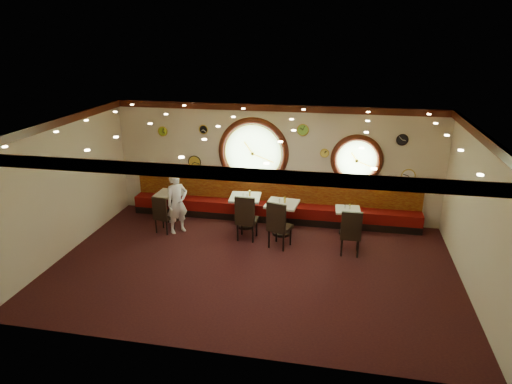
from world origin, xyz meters
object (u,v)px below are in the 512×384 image
condiment_d_salt (345,206)px  condiment_d_pepper (350,207)px  table_a (170,203)px  condiment_c_bottle (285,199)px  condiment_b_salt (243,195)px  condiment_c_pepper (284,201)px  chair_c (278,222)px  condiment_a_pepper (169,192)px  condiment_a_salt (168,190)px  condiment_d_bottle (350,206)px  waiter (177,203)px  table_d (347,218)px  condiment_b_pepper (247,195)px  chair_d (351,230)px  condiment_c_salt (279,201)px  table_c (282,215)px  condiment_a_bottle (173,190)px  table_b (245,208)px  condiment_b_bottle (250,193)px  chair_b (246,215)px  chair_a (162,212)px

condiment_d_salt → condiment_d_pepper: 0.12m
table_a → condiment_c_bottle: size_ratio=4.38×
condiment_c_bottle → condiment_d_pepper: bearing=11.6°
condiment_d_salt → table_a: bearing=-179.2°
condiment_b_salt → condiment_c_pepper: size_ratio=1.00×
chair_c → condiment_a_pepper: 3.42m
condiment_a_salt → condiment_d_bottle: bearing=-0.5°
waiter → condiment_d_salt: bearing=-36.9°
table_d → condiment_b_pepper: bearing=-177.7°
table_d → chair_d: 1.25m
table_a → condiment_c_salt: (3.12, -0.35, 0.42)m
table_a → condiment_a_pepper: (-0.01, -0.02, 0.34)m
table_c → condiment_a_pepper: 3.22m
condiment_a_bottle → table_b: bearing=-2.7°
table_d → condiment_d_pepper: (0.04, 0.01, 0.30)m
condiment_c_salt → condiment_d_salt: (1.66, 0.42, -0.18)m
condiment_b_salt → condiment_c_salt: size_ratio=0.88×
table_d → chair_d: bearing=-86.3°
condiment_b_salt → condiment_b_pepper: size_ratio=1.00×
condiment_b_bottle → condiment_d_bottle: (2.63, 0.07, -0.19)m
condiment_d_bottle → condiment_d_salt: bearing=172.3°
condiment_a_pepper → table_c: bearing=-5.8°
chair_b → condiment_c_pepper: size_ratio=8.37×
chair_a → chair_b: 2.24m
condiment_c_pepper → condiment_d_salt: bearing=14.4°
table_b → condiment_c_pepper: 1.17m
chair_a → condiment_d_pepper: chair_a is taller
condiment_a_pepper → condiment_c_salt: bearing=-6.0°
condiment_a_pepper → condiment_b_bottle: bearing=0.1°
table_c → table_d: size_ratio=1.26×
waiter → condiment_d_pepper: bearing=-37.7°
condiment_a_salt → condiment_c_pepper: size_ratio=1.22×
table_c → chair_d: 1.96m
condiment_a_pepper → condiment_b_pepper: size_ratio=1.05×
chair_c → condiment_b_salt: (-1.12, 1.11, 0.23)m
condiment_a_pepper → condiment_c_pepper: bearing=-5.4°
chair_c → condiment_a_pepper: size_ratio=7.95×
chair_c → condiment_a_bottle: 3.36m
condiment_c_pepper → condiment_c_bottle: bearing=37.9°
chair_d → condiment_c_salt: size_ratio=7.00×
table_a → table_c: size_ratio=0.92×
table_d → condiment_a_salt: bearing=178.9°
condiment_a_pepper → condiment_b_pepper: 2.22m
condiment_c_pepper → condiment_c_bottle: size_ratio=0.49×
table_c → condiment_a_salt: 3.30m
table_d → condiment_a_pepper: 4.88m
condiment_d_salt → waiter: 4.37m
chair_d → condiment_b_bottle: 2.94m
chair_b → chair_d: bearing=-4.9°
condiment_a_pepper → chair_c: bearing=-19.7°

